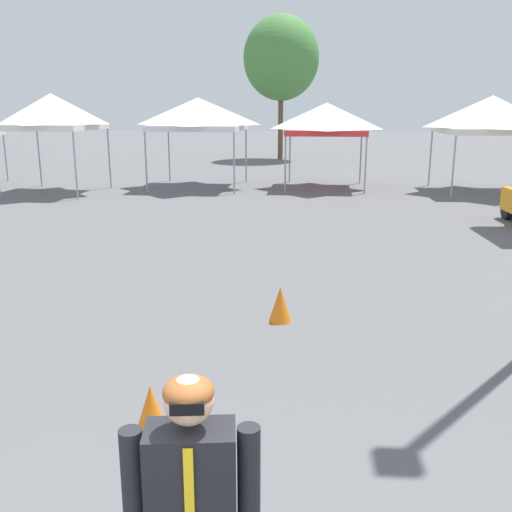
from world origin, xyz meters
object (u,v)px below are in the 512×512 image
(canopy_tent_left_of_center, at_px, (198,114))
(tree_behind_tents_center, at_px, (281,58))
(traffic_cone_near_barrier, at_px, (280,304))
(canopy_tent_behind_center, at_px, (491,115))
(traffic_cone_lot_center, at_px, (151,410))
(canopy_tent_center, at_px, (326,119))
(canopy_tent_right_of_center, at_px, (52,112))

(canopy_tent_left_of_center, distance_m, tree_behind_tents_center, 12.42)
(tree_behind_tents_center, xyz_separation_m, traffic_cone_near_barrier, (1.03, -25.60, -5.20))
(canopy_tent_behind_center, distance_m, traffic_cone_lot_center, 18.16)
(canopy_tent_behind_center, relative_size, tree_behind_tents_center, 0.44)
(canopy_tent_center, height_order, canopy_tent_behind_center, canopy_tent_behind_center)
(canopy_tent_right_of_center, relative_size, canopy_tent_center, 1.10)
(traffic_cone_lot_center, bearing_deg, canopy_tent_left_of_center, 98.50)
(canopy_tent_left_of_center, bearing_deg, canopy_tent_behind_center, -2.94)
(canopy_tent_right_of_center, bearing_deg, tree_behind_tents_center, 62.13)
(tree_behind_tents_center, bearing_deg, canopy_tent_behind_center, -58.13)
(traffic_cone_near_barrier, bearing_deg, canopy_tent_behind_center, 63.34)
(canopy_tent_behind_center, bearing_deg, traffic_cone_lot_center, -115.37)
(canopy_tent_behind_center, relative_size, traffic_cone_near_barrier, 6.64)
(canopy_tent_left_of_center, height_order, traffic_cone_lot_center, canopy_tent_left_of_center)
(canopy_tent_left_of_center, bearing_deg, canopy_tent_right_of_center, -158.64)
(canopy_tent_center, relative_size, traffic_cone_near_barrier, 5.99)
(canopy_tent_right_of_center, distance_m, tree_behind_tents_center, 15.69)
(traffic_cone_lot_center, relative_size, traffic_cone_near_barrier, 0.98)
(canopy_tent_left_of_center, distance_m, traffic_cone_near_barrier, 14.43)
(tree_behind_tents_center, relative_size, traffic_cone_lot_center, 15.50)
(canopy_tent_center, relative_size, tree_behind_tents_center, 0.39)
(canopy_tent_right_of_center, distance_m, canopy_tent_center, 9.55)
(traffic_cone_lot_center, bearing_deg, tree_behind_tents_center, 89.94)
(traffic_cone_lot_center, bearing_deg, traffic_cone_near_barrier, 70.65)
(canopy_tent_right_of_center, height_order, traffic_cone_lot_center, canopy_tent_right_of_center)
(canopy_tent_behind_center, xyz_separation_m, traffic_cone_near_barrier, (-6.65, -13.25, -2.40))
(canopy_tent_center, xyz_separation_m, traffic_cone_near_barrier, (-1.08, -13.94, -2.23))
(canopy_tent_right_of_center, distance_m, canopy_tent_behind_center, 14.97)
(canopy_tent_left_of_center, height_order, canopy_tent_center, canopy_tent_left_of_center)
(tree_behind_tents_center, bearing_deg, traffic_cone_lot_center, -90.06)
(canopy_tent_left_of_center, distance_m, canopy_tent_behind_center, 10.24)
(canopy_tent_center, bearing_deg, traffic_cone_lot_center, -97.20)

